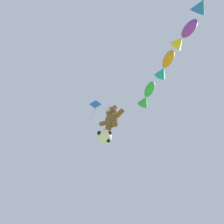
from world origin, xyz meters
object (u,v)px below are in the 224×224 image
object	(u,v)px
fish_kite_tangerine	(165,66)
diamond_kite	(95,106)
soccer_ball_kite	(104,136)
fish_kite_emerald	(147,95)
teddy_bear_kite	(112,118)
fish_kite_violet	(184,35)

from	to	relation	value
fish_kite_tangerine	diamond_kite	distance (m)	7.91
soccer_ball_kite	fish_kite_tangerine	bearing A→B (deg)	-2.02
fish_kite_emerald	teddy_bear_kite	bearing A→B (deg)	-163.86
teddy_bear_kite	soccer_ball_kite	world-z (taller)	teddy_bear_kite
diamond_kite	fish_kite_emerald	bearing A→B (deg)	0.63
fish_kite_emerald	fish_kite_tangerine	distance (m)	2.38
soccer_ball_kite	fish_kite_violet	size ratio (longest dim) A/B	0.57
fish_kite_tangerine	diamond_kite	bearing A→B (deg)	174.08
soccer_ball_kite	fish_kite_emerald	world-z (taller)	fish_kite_emerald
teddy_bear_kite	fish_kite_tangerine	size ratio (longest dim) A/B	1.05
teddy_bear_kite	fish_kite_emerald	bearing A→B (deg)	16.14
teddy_bear_kite	fish_kite_emerald	world-z (taller)	fish_kite_emerald
teddy_bear_kite	soccer_ball_kite	xyz separation A→B (m)	(-0.76, 0.14, -1.29)
teddy_bear_kite	diamond_kite	bearing A→B (deg)	164.62
soccer_ball_kite	fish_kite_tangerine	distance (m)	6.39
soccer_ball_kite	fish_kite_violet	bearing A→B (deg)	-10.22
soccer_ball_kite	teddy_bear_kite	bearing A→B (deg)	-10.51
fish_kite_violet	diamond_kite	size ratio (longest dim) A/B	0.71
fish_kite_violet	teddy_bear_kite	bearing A→B (deg)	169.82
fish_kite_violet	fish_kite_emerald	bearing A→B (deg)	154.30
teddy_bear_kite	fish_kite_violet	distance (m)	7.07
teddy_bear_kite	fish_kite_emerald	distance (m)	3.02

